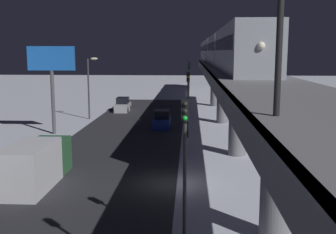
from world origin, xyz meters
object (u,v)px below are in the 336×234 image
Objects in this scene: subway_train at (217,50)px; box_truck at (36,164)px; sedan_blue_2 at (162,121)px; traffic_light_distant at (189,72)px; commercial_billboard at (51,67)px; rail_signal at (281,2)px; traffic_light_far at (189,79)px; traffic_light_mid at (188,95)px; sedan_silver at (123,106)px; traffic_light_near at (185,151)px.

subway_train is 38.37m from box_truck.
subway_train is at bearing 65.27° from sedan_blue_2.
commercial_billboard is at bearing 72.87° from traffic_light_distant.
subway_train is 8.32× the size of commercial_billboard.
subway_train is 18.36m from sedan_blue_2.
rail_signal is 0.54× the size of box_truck.
traffic_light_far is (4.05, -2.69, -4.41)m from subway_train.
sedan_blue_2 is at bearing 85.91° from traffic_light_distant.
traffic_light_far is at bearing 90.00° from traffic_light_distant.
traffic_light_mid reaches higher than sedan_blue_2.
traffic_light_far is at bearing -150.55° from sedan_silver.
traffic_light_distant is at bearing -108.33° from sedan_silver.
subway_train reaches higher than traffic_light_distant.
traffic_light_mid is at bearing -85.52° from rail_signal.
traffic_light_distant reaches higher than box_truck.
traffic_light_mid is at bearing -122.29° from box_truck.
traffic_light_near and traffic_light_far have the same top height.
sedan_silver is 18.11m from commercial_billboard.
traffic_light_near is (-2.90, 27.84, 3.40)m from sedan_blue_2.
traffic_light_distant is (0.00, -45.63, 0.00)m from traffic_light_mid.
traffic_light_distant reaches higher than sedan_silver.
commercial_billboard is at bearing 46.95° from subway_train.
box_truck is at bearing 68.91° from subway_train.
rail_signal is at bearing 103.81° from sedan_silver.
box_truck is at bearing 75.91° from traffic_light_far.
traffic_light_distant is (4.05, -25.51, -4.41)m from subway_train.
traffic_light_near is 1.00× the size of traffic_light_far.
traffic_light_distant is (0.00, -22.81, 0.00)m from traffic_light_far.
sedan_blue_2 is 40.85m from traffic_light_distant.
traffic_light_far is (-9.30, -5.25, 3.41)m from sedan_silver.
sedan_blue_2 is at bearing -108.21° from box_truck.
traffic_light_near and traffic_light_mid have the same top height.
rail_signal is at bearing 88.02° from subway_train.
box_truck is 1.16× the size of traffic_light_far.
traffic_light_distant is (-9.30, -28.06, 3.41)m from sedan_silver.
box_truck is 0.83× the size of commercial_billboard.
sedan_silver is 32.60m from box_truck.
subway_train is 11.57× the size of traffic_light_far.
commercial_billboard is (13.73, 44.55, 2.63)m from traffic_light_distant.
traffic_light_far is at bearing -104.09° from box_truck.
sedan_blue_2 is at bearing -60.01° from traffic_light_mid.
traffic_light_mid is 1.00× the size of traffic_light_distant.
sedan_blue_2 is (-6.40, 12.54, 0.01)m from sedan_silver.
traffic_light_far reaches higher than box_truck.
subway_train reaches higher than traffic_light_far.
traffic_light_near is 0.72× the size of commercial_billboard.
box_truck is 1.16× the size of traffic_light_near.
commercial_billboard is (4.43, 16.48, 6.04)m from sedan_silver.
traffic_light_mid is (-9.30, 17.56, 3.41)m from sedan_silver.
commercial_billboard reaches higher than sedan_silver.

